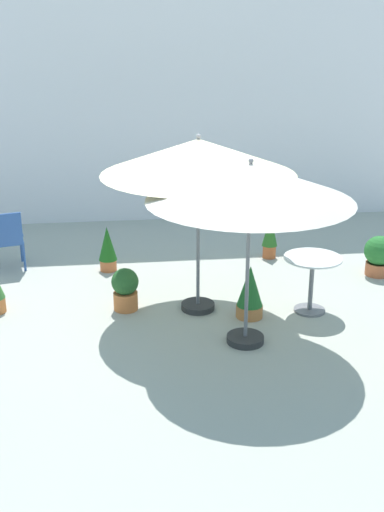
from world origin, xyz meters
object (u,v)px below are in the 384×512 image
(potted_plant_6, at_px, (250,292))
(potted_plant_7, at_px, (270,235))
(potted_plant_3, at_px, (125,288))
(patio_umbrella_1, at_px, (250,184))
(cafe_table_0, at_px, (312,274))
(potted_plant_0, at_px, (379,255))
(potted_plant_1, at_px, (108,248))
(patio_umbrella_0, at_px, (198,158))
(patio_chair_1, at_px, (8,237))

(potted_plant_6, bearing_deg, potted_plant_7, 70.23)
(potted_plant_3, bearing_deg, patio_umbrella_1, -38.41)
(cafe_table_0, distance_m, potted_plant_0, 1.79)
(patio_umbrella_1, bearing_deg, potted_plant_3, 141.59)
(cafe_table_0, distance_m, potted_plant_1, 3.17)
(potted_plant_1, relative_size, potted_plant_6, 1.00)
(potted_plant_0, height_order, potted_plant_3, potted_plant_0)
(potted_plant_0, distance_m, potted_plant_3, 3.84)
(patio_umbrella_0, height_order, potted_plant_0, patio_umbrella_0)
(patio_umbrella_1, height_order, potted_plant_1, patio_umbrella_1)
(patio_umbrella_1, bearing_deg, potted_plant_1, 122.48)
(patio_umbrella_1, relative_size, potted_plant_0, 3.81)
(potted_plant_1, distance_m, potted_plant_3, 1.46)
(patio_umbrella_0, xyz_separation_m, potted_plant_7, (1.38, 1.81, -1.63))
(patio_umbrella_1, height_order, potted_plant_3, patio_umbrella_1)
(potted_plant_1, distance_m, potted_plant_6, 2.58)
(potted_plant_0, bearing_deg, patio_umbrella_1, -141.82)
(patio_umbrella_0, xyz_separation_m, potted_plant_6, (0.62, -0.31, -1.67))
(cafe_table_0, height_order, potted_plant_1, cafe_table_0)
(patio_chair_1, relative_size, potted_plant_1, 1.33)
(cafe_table_0, xyz_separation_m, potted_plant_7, (-0.06, 2.04, -0.14))
(patio_chair_1, height_order, potted_plant_0, patio_chair_1)
(patio_umbrella_1, relative_size, patio_chair_1, 2.49)
(patio_umbrella_0, distance_m, patio_chair_1, 3.51)
(cafe_table_0, height_order, potted_plant_6, cafe_table_0)
(potted_plant_0, bearing_deg, potted_plant_6, -151.33)
(patio_chair_1, height_order, potted_plant_3, patio_chair_1)
(cafe_table_0, xyz_separation_m, patio_chair_1, (-4.09, 2.00, -0.00))
(patio_chair_1, distance_m, potted_plant_6, 3.88)
(patio_umbrella_0, relative_size, cafe_table_0, 3.20)
(potted_plant_0, bearing_deg, patio_chair_1, 170.91)
(patio_umbrella_1, bearing_deg, patio_umbrella_0, 113.95)
(patio_chair_1, relative_size, potted_plant_0, 1.53)
(patio_umbrella_0, bearing_deg, patio_umbrella_1, -66.05)
(patio_umbrella_1, height_order, potted_plant_7, patio_umbrella_1)
(potted_plant_0, distance_m, potted_plant_6, 2.50)
(potted_plant_3, relative_size, potted_plant_7, 0.78)
(potted_plant_7, bearing_deg, potted_plant_0, -32.69)
(patio_umbrella_1, xyz_separation_m, potted_plant_7, (0.95, 2.79, -1.53))
(cafe_table_0, height_order, patio_chair_1, patio_chair_1)
(patio_umbrella_0, height_order, potted_plant_1, patio_umbrella_0)
(potted_plant_3, relative_size, potted_plant_6, 0.81)
(potted_plant_0, bearing_deg, potted_plant_7, 147.31)
(patio_umbrella_0, bearing_deg, potted_plant_7, 52.52)
(cafe_table_0, relative_size, potted_plant_7, 1.04)
(potted_plant_6, bearing_deg, patio_umbrella_1, -105.51)
(patio_umbrella_1, height_order, potted_plant_0, patio_umbrella_1)
(patio_umbrella_1, height_order, patio_chair_1, patio_umbrella_1)
(potted_plant_7, bearing_deg, patio_umbrella_0, -127.48)
(potted_plant_3, distance_m, potted_plant_7, 2.88)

